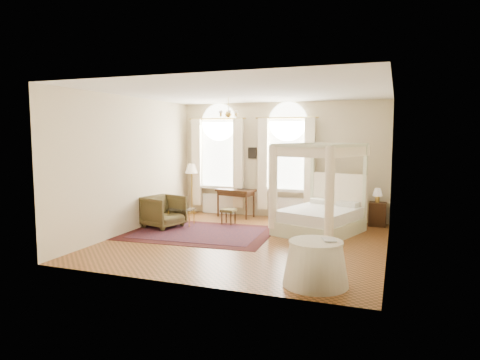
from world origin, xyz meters
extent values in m
plane|color=brown|center=(0.00, 0.00, 0.00)|extent=(6.00, 6.00, 0.00)
plane|color=beige|center=(0.00, 3.00, 1.65)|extent=(6.00, 0.00, 6.00)
plane|color=beige|center=(0.00, -3.00, 1.65)|extent=(6.00, 0.00, 6.00)
plane|color=beige|center=(-3.00, 0.00, 1.65)|extent=(0.00, 6.00, 6.00)
plane|color=beige|center=(3.00, 0.00, 1.65)|extent=(0.00, 6.00, 6.00)
plane|color=white|center=(0.00, 0.00, 3.30)|extent=(6.00, 6.00, 0.00)
cube|color=silver|center=(-1.90, 2.97, 1.80)|extent=(1.10, 0.04, 1.90)
cylinder|color=silver|center=(-1.90, 2.97, 2.75)|extent=(1.10, 0.04, 1.10)
cube|color=white|center=(-1.90, 2.88, 0.81)|extent=(1.32, 0.24, 0.08)
cube|color=white|center=(-2.57, 2.80, 1.55)|extent=(0.28, 0.14, 2.60)
cube|color=white|center=(-1.23, 2.80, 1.55)|extent=(0.28, 0.14, 2.60)
cube|color=white|center=(-1.90, 2.90, 0.30)|extent=(1.00, 0.12, 0.58)
cube|color=silver|center=(0.20, 2.97, 1.80)|extent=(1.10, 0.04, 1.90)
cylinder|color=silver|center=(0.20, 2.97, 2.75)|extent=(1.10, 0.04, 1.10)
cube|color=white|center=(0.20, 2.88, 0.81)|extent=(1.32, 0.24, 0.08)
cube|color=white|center=(-0.47, 2.80, 1.55)|extent=(0.28, 0.14, 2.60)
cube|color=white|center=(0.87, 2.80, 1.55)|extent=(0.28, 0.14, 2.60)
cube|color=white|center=(0.20, 2.90, 0.30)|extent=(1.00, 0.12, 0.58)
cylinder|color=gold|center=(-0.90, 1.20, 3.10)|extent=(0.02, 0.02, 0.40)
sphere|color=gold|center=(-0.90, 1.20, 2.88)|extent=(0.16, 0.16, 0.16)
sphere|color=#FAE4C2|center=(-0.68, 1.20, 2.95)|extent=(0.07, 0.07, 0.07)
sphere|color=#FAE4C2|center=(-0.79, 1.39, 2.95)|extent=(0.07, 0.07, 0.07)
sphere|color=#FAE4C2|center=(-1.01, 1.39, 2.95)|extent=(0.07, 0.07, 0.07)
sphere|color=#FAE4C2|center=(-1.12, 1.20, 2.95)|extent=(0.07, 0.07, 0.07)
sphere|color=#FAE4C2|center=(-1.01, 1.01, 2.95)|extent=(0.07, 0.07, 0.07)
sphere|color=#FAE4C2|center=(-0.79, 1.01, 2.95)|extent=(0.07, 0.07, 0.07)
cube|color=black|center=(-0.85, 2.97, 1.85)|extent=(0.26, 0.03, 0.32)
cube|color=black|center=(1.45, 2.97, 1.95)|extent=(0.22, 0.03, 0.26)
cube|color=beige|center=(1.41, 1.33, 0.17)|extent=(2.13, 2.36, 0.33)
cube|color=silver|center=(1.41, 1.33, 0.46)|extent=(2.01, 2.24, 0.26)
cube|color=white|center=(1.72, 2.22, 0.84)|extent=(1.51, 0.59, 1.11)
cube|color=beige|center=(1.03, 2.44, 1.07)|extent=(0.11, 0.11, 2.14)
cube|color=beige|center=(2.41, 1.96, 1.07)|extent=(0.11, 0.11, 2.14)
cube|color=beige|center=(0.42, 0.71, 1.07)|extent=(0.11, 0.11, 2.14)
cube|color=beige|center=(1.80, 0.23, 1.07)|extent=(0.11, 0.11, 2.14)
cube|color=beige|center=(1.72, 2.20, 2.14)|extent=(1.51, 0.59, 0.07)
cube|color=beige|center=(1.11, 0.47, 2.14)|extent=(1.51, 0.59, 0.07)
cube|color=beige|center=(0.72, 1.58, 2.14)|extent=(0.71, 1.86, 0.07)
cube|color=beige|center=(2.11, 1.09, 2.14)|extent=(0.71, 1.86, 0.07)
cube|color=white|center=(1.72, 2.20, 2.01)|extent=(1.55, 0.57, 0.26)
cube|color=white|center=(1.11, 0.47, 2.01)|extent=(1.55, 0.57, 0.26)
cube|color=white|center=(0.72, 1.58, 2.01)|extent=(0.70, 1.91, 0.26)
cube|color=white|center=(2.11, 1.09, 2.01)|extent=(0.70, 1.91, 0.26)
cylinder|color=white|center=(0.42, 0.71, 1.16)|extent=(0.20, 0.20, 1.95)
cylinder|color=white|center=(1.80, 0.23, 1.16)|extent=(0.20, 0.20, 1.95)
cube|color=#37220F|center=(2.70, 2.70, 0.31)|extent=(0.44, 0.40, 0.62)
cylinder|color=gold|center=(2.68, 2.73, 0.71)|extent=(0.11, 0.11, 0.18)
cone|color=#FAE4C2|center=(2.68, 2.73, 0.89)|extent=(0.25, 0.25, 0.20)
cube|color=#37220F|center=(-1.23, 2.59, 0.78)|extent=(1.17, 0.75, 0.06)
cube|color=#37220F|center=(-1.23, 2.59, 0.68)|extent=(1.04, 0.63, 0.11)
cylinder|color=#37220F|center=(-1.65, 2.89, 0.38)|extent=(0.05, 0.05, 0.76)
cylinder|color=#37220F|center=(-0.72, 2.71, 0.38)|extent=(0.05, 0.05, 0.76)
cylinder|color=#37220F|center=(-1.73, 2.46, 0.38)|extent=(0.05, 0.05, 0.76)
cylinder|color=#37220F|center=(-0.80, 2.29, 0.38)|extent=(0.05, 0.05, 0.76)
imported|color=black|center=(-1.00, 2.59, 0.82)|extent=(0.36, 0.26, 0.03)
cube|color=#4C4320|center=(-1.04, 1.55, 0.37)|extent=(0.38, 0.38, 0.07)
cylinder|color=#37220F|center=(-1.18, 1.43, 0.17)|extent=(0.04, 0.04, 0.34)
cylinder|color=#37220F|center=(-0.92, 1.41, 0.17)|extent=(0.04, 0.04, 0.34)
cylinder|color=#37220F|center=(-1.17, 1.69, 0.17)|extent=(0.04, 0.04, 0.34)
cylinder|color=#37220F|center=(-0.90, 1.67, 0.17)|extent=(0.04, 0.04, 0.34)
imported|color=#453A1D|center=(-2.47, 0.61, 0.41)|extent=(1.12, 1.10, 0.82)
cube|color=silver|center=(-2.14, 0.96, 0.44)|extent=(0.70, 0.53, 0.02)
cylinder|color=gold|center=(-2.40, 0.74, 0.22)|extent=(0.03, 0.03, 0.44)
cylinder|color=gold|center=(-1.83, 0.81, 0.22)|extent=(0.03, 0.03, 0.44)
cylinder|color=gold|center=(-2.44, 1.11, 0.22)|extent=(0.03, 0.03, 0.44)
cylinder|color=gold|center=(-1.88, 1.17, 0.22)|extent=(0.03, 0.03, 0.44)
cylinder|color=gold|center=(-2.70, 2.70, 0.01)|extent=(0.26, 0.26, 0.03)
cylinder|color=gold|center=(-2.70, 2.70, 0.66)|extent=(0.04, 0.04, 1.32)
cone|color=#FAE4C2|center=(-2.70, 2.70, 1.36)|extent=(0.39, 0.39, 0.28)
cube|color=#3F0F0F|center=(-1.34, 0.33, 0.00)|extent=(3.66, 2.74, 0.01)
cube|color=black|center=(-1.34, 0.33, 0.01)|extent=(3.08, 2.15, 0.01)
cone|color=white|center=(1.98, -2.30, 0.34)|extent=(1.04, 1.04, 0.67)
cylinder|color=white|center=(1.98, -2.30, 0.69)|extent=(0.85, 0.85, 0.04)
imported|color=black|center=(2.07, -2.25, 0.72)|extent=(0.28, 0.32, 0.03)
camera|label=1|loc=(3.12, -8.89, 2.37)|focal=32.00mm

